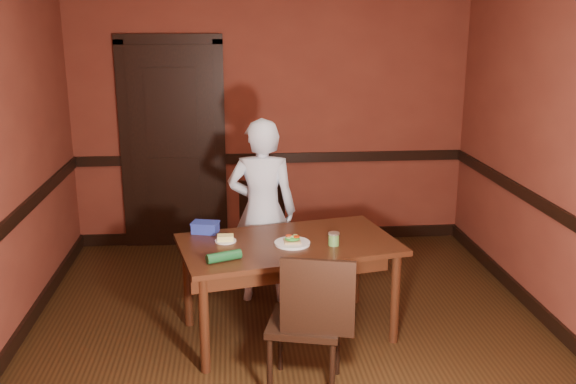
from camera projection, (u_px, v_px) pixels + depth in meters
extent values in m
cube|color=black|center=(292.00, 342.00, 4.70)|extent=(4.00, 4.50, 0.01)
cube|color=maroon|center=(272.00, 114.00, 6.51)|extent=(4.00, 0.02, 2.70)
cube|color=maroon|center=(355.00, 307.00, 2.18)|extent=(4.00, 0.02, 2.70)
cube|color=maroon|center=(575.00, 157.00, 4.51)|extent=(0.02, 4.50, 2.70)
cube|color=black|center=(272.00, 158.00, 6.61)|extent=(4.00, 0.03, 0.10)
cube|color=black|center=(565.00, 218.00, 4.63)|extent=(0.03, 4.50, 0.10)
cube|color=black|center=(272.00, 235.00, 6.83)|extent=(4.00, 0.03, 0.12)
cube|color=black|center=(12.00, 347.00, 4.52)|extent=(0.03, 4.50, 0.12)
cube|color=black|center=(553.00, 324.00, 4.85)|extent=(0.03, 4.50, 0.12)
cube|color=black|center=(173.00, 148.00, 6.47)|extent=(0.85, 0.04, 2.05)
cube|color=black|center=(126.00, 149.00, 6.45)|extent=(0.10, 0.06, 2.15)
cube|color=black|center=(220.00, 147.00, 6.53)|extent=(0.10, 0.06, 2.15)
cube|color=black|center=(168.00, 39.00, 6.20)|extent=(1.05, 0.06, 0.10)
cube|color=black|center=(289.00, 288.00, 4.75)|extent=(1.70, 1.18, 0.73)
imported|color=silver|center=(262.00, 211.00, 5.24)|extent=(0.60, 0.43, 1.54)
cylinder|color=silver|center=(292.00, 243.00, 4.61)|extent=(0.26, 0.26, 0.01)
cube|color=tan|center=(292.00, 241.00, 4.60)|extent=(0.12, 0.11, 0.02)
ellipsoid|color=green|center=(292.00, 238.00, 4.60)|extent=(0.11, 0.10, 0.02)
cylinder|color=red|center=(289.00, 236.00, 4.60)|extent=(0.04, 0.04, 0.01)
cylinder|color=red|center=(297.00, 237.00, 4.59)|extent=(0.04, 0.04, 0.01)
cylinder|color=#97C368|center=(288.00, 238.00, 4.57)|extent=(0.03, 0.03, 0.01)
cylinder|color=#97C368|center=(295.00, 235.00, 4.62)|extent=(0.03, 0.03, 0.01)
cylinder|color=#97C368|center=(292.00, 236.00, 4.59)|extent=(0.03, 0.03, 0.01)
cylinder|color=#4F7D3B|center=(334.00, 240.00, 4.58)|extent=(0.08, 0.08, 0.08)
cylinder|color=beige|center=(334.00, 233.00, 4.57)|extent=(0.08, 0.08, 0.01)
cylinder|color=silver|center=(226.00, 241.00, 4.67)|extent=(0.16, 0.16, 0.01)
cube|color=#ECE980|center=(226.00, 238.00, 4.66)|extent=(0.12, 0.08, 0.04)
cube|color=#273CB1|center=(205.00, 228.00, 4.85)|extent=(0.21, 0.17, 0.07)
cube|color=#273CB1|center=(205.00, 223.00, 4.84)|extent=(0.23, 0.18, 0.01)
cylinder|color=#134420|center=(224.00, 256.00, 4.28)|extent=(0.25, 0.15, 0.07)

